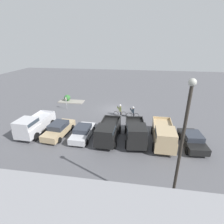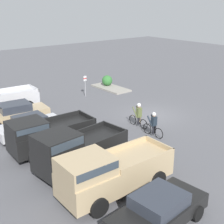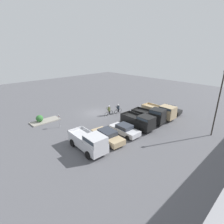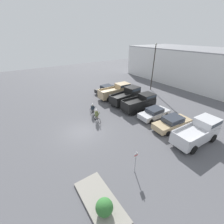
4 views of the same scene
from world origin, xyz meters
name	(u,v)px [view 3 (image 3 of 4)]	position (x,y,z in m)	size (l,w,h in m)	color
ground_plane	(95,113)	(0.00, 0.00, 0.00)	(80.00, 80.00, 0.00)	#56565B
sedan_0	(168,109)	(-8.92, 8.89, 0.71)	(2.25, 4.38, 1.41)	black
pickup_truck_0	(160,111)	(-6.12, 9.05, 1.17)	(2.25, 5.49, 2.25)	tan
pickup_truck_1	(151,115)	(-3.37, 9.09, 1.21)	(2.52, 5.12, 2.36)	black
pickup_truck_2	(139,121)	(-0.51, 9.16, 1.11)	(2.28, 4.97, 2.13)	black
sedan_1	(124,129)	(2.28, 8.95, 0.68)	(1.96, 4.26, 1.35)	silver
sedan_2	(107,136)	(5.08, 8.76, 0.72)	(2.27, 4.79, 1.46)	tan
pickup_truck_3	(89,141)	(7.90, 8.95, 1.16)	(2.40, 5.31, 2.23)	silver
cyclist_0	(109,110)	(-1.04, 2.43, 0.91)	(1.79, 0.46, 1.74)	black
cyclist_1	(118,108)	(-2.83, 2.82, 0.85)	(1.74, 0.46, 1.67)	black
fire_lane_sign	(59,119)	(7.31, 1.17, 1.22)	(0.06, 0.30, 2.01)	#9E9EA3
lamppost	(219,100)	(-5.68, 16.90, 4.75)	(0.36, 0.36, 8.27)	#2D2823
curb_island	(45,121)	(7.93, -2.31, 0.07)	(4.24, 1.87, 0.15)	gray
shrub	(40,118)	(8.67, -2.44, 0.67)	(1.05, 1.05, 1.05)	#337033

